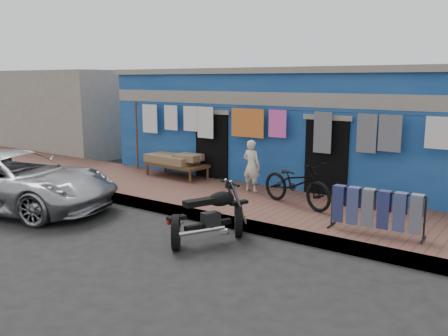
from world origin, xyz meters
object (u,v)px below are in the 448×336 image
charpoy (177,165)px  jeans_rack (376,211)px  motorcycle (208,214)px  bicycle (297,178)px  seated_person (251,166)px  car (15,180)px

charpoy → jeans_rack: 6.64m
motorcycle → charpoy: bearing=159.2°
bicycle → charpoy: bicycle is taller
seated_person → jeans_rack: seated_person is taller
bicycle → motorcycle: (-0.54, -2.55, -0.32)m
motorcycle → jeans_rack: motorcycle is taller
bicycle → charpoy: size_ratio=0.94×
jeans_rack → seated_person: bearing=157.9°
seated_person → bicycle: (1.57, -0.59, -0.03)m
motorcycle → charpoy: motorcycle is taller
seated_person → bicycle: bearing=161.7°
car → bicycle: bearing=-76.3°
charpoy → jeans_rack: size_ratio=1.16×
bicycle → jeans_rack: bearing=-97.2°
seated_person → charpoy: 2.78m
motorcycle → seated_person: bearing=129.6°
jeans_rack → motorcycle: bearing=-147.7°
seated_person → jeans_rack: bearing=160.1°
jeans_rack → car: bearing=-162.6°
charpoy → seated_person: bearing=-5.8°
car → bicycle: bicycle is taller
seated_person → charpoy: bearing=-3.6°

